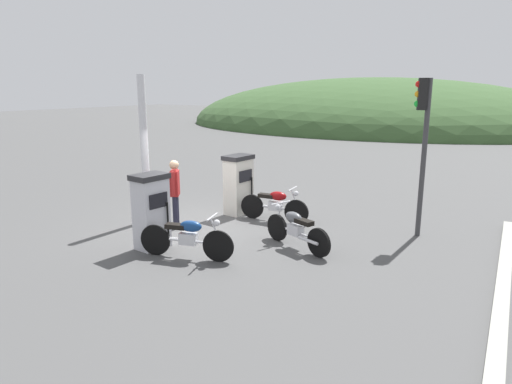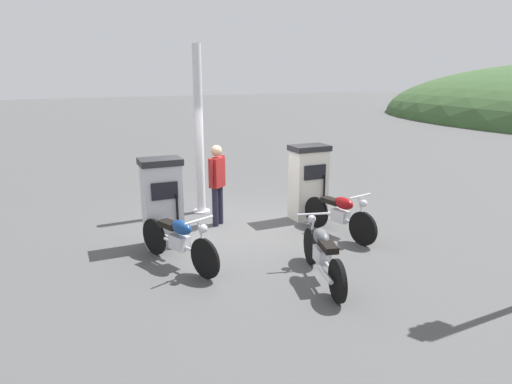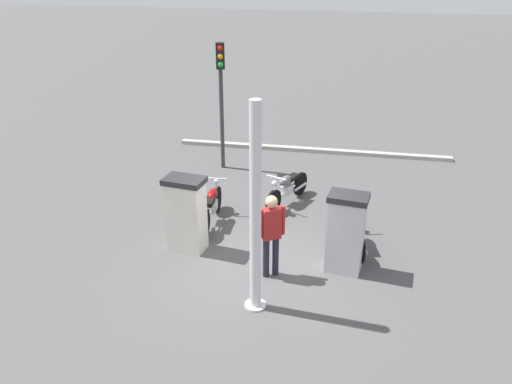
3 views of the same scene
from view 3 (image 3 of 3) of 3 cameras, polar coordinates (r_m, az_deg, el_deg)
name	(u,v)px [view 3 (image 3 of 3)]	position (r m, az deg, el deg)	size (l,w,h in m)	color
ground_plane	(262,261)	(10.78, 0.63, -7.81)	(120.00, 120.00, 0.00)	#4C4C4C
fuel_pump_near	(346,233)	(10.24, 10.09, -4.52)	(0.64, 0.81, 1.69)	silver
fuel_pump_far	(186,214)	(10.92, -7.87, -2.44)	(0.65, 0.88, 1.68)	silver
motorcycle_near_pump	(353,224)	(11.38, 10.85, -3.54)	(2.03, 0.78, 0.98)	black
motorcycle_far_pump	(212,205)	(12.11, -5.00, -1.47)	(1.96, 0.56, 0.97)	black
motorcycle_extra	(287,188)	(13.03, 3.52, 0.45)	(1.91, 0.86, 0.96)	black
attendant_person	(271,231)	(9.83, 1.72, -4.36)	(0.39, 0.52, 1.76)	#1E1E2D
roadside_traffic_light	(221,85)	(14.80, -3.97, 11.94)	(0.40, 0.29, 3.74)	#38383A
canopy_support_pole	(255,216)	(8.54, -0.07, -2.75)	(0.40, 0.40, 3.85)	silver
road_edge_kerb	(311,150)	(16.98, 6.25, 4.74)	(0.72, 8.97, 0.12)	#9E9E93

